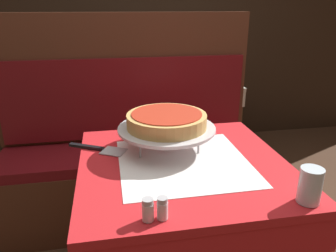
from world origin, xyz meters
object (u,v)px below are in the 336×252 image
dining_table_rear (182,90)px  deep_dish_pizza (167,120)px  dining_table_front (183,184)px  pepper_shaker (162,208)px  booth_bench (130,163)px  salt_shaker (148,210)px  pizza_server (98,149)px  condiment_caddy (186,71)px  pizza_pan_stand (167,129)px  water_glass_near (310,185)px

dining_table_rear → deep_dish_pizza: deep_dish_pizza is taller
dining_table_front → pepper_shaker: size_ratio=11.84×
booth_bench → dining_table_front: bearing=-77.9°
salt_shaker → dining_table_front: bearing=61.7°
dining_table_front → dining_table_rear: bearing=77.3°
pizza_server → condiment_caddy: condiment_caddy is taller
dining_table_front → condiment_caddy: 1.68m
pizza_pan_stand → dining_table_front: bearing=-72.4°
pizza_pan_stand → water_glass_near: water_glass_near is taller
booth_bench → pizza_pan_stand: booth_bench is taller
salt_shaker → dining_table_rear: bearing=74.3°
deep_dish_pizza → pizza_server: (-0.28, 0.04, -0.12)m
salt_shaker → pizza_server: bearing=105.7°
pizza_pan_stand → condiment_caddy: condiment_caddy is taller
deep_dish_pizza → pizza_server: deep_dish_pizza is taller
booth_bench → salt_shaker: booth_bench is taller
deep_dish_pizza → pizza_pan_stand: bearing=45.0°
deep_dish_pizza → water_glass_near: deep_dish_pizza is taller
dining_table_front → pepper_shaker: 0.39m
dining_table_rear → condiment_caddy: (0.06, 0.10, 0.14)m
pepper_shaker → condiment_caddy: bearing=74.5°
pizza_pan_stand → condiment_caddy: bearing=73.4°
dining_table_front → pizza_server: (-0.33, 0.18, 0.10)m
deep_dish_pizza → condiment_caddy: bearing=73.4°
water_glass_near → condiment_caddy: size_ratio=0.75×
booth_bench → water_glass_near: (0.48, -1.10, 0.43)m
deep_dish_pizza → booth_bench: bearing=100.8°
booth_bench → deep_dish_pizza: booth_bench is taller
water_glass_near → salt_shaker: water_glass_near is taller
salt_shaker → water_glass_near: bearing=0.1°
dining_table_rear → pizza_pan_stand: pizza_pan_stand is taller
booth_bench → pepper_shaker: booth_bench is taller
deep_dish_pizza → salt_shaker: bearing=-106.5°
dining_table_rear → pizza_pan_stand: 1.45m
deep_dish_pizza → condiment_caddy: size_ratio=2.17×
dining_table_front → pizza_pan_stand: 0.23m
dining_table_front → pizza_server: size_ratio=3.22×
dining_table_rear → salt_shaker: salt_shaker is taller
dining_table_rear → condiment_caddy: bearing=59.3°
dining_table_front → deep_dish_pizza: size_ratio=2.43×
pizza_server → pepper_shaker: bearing=-70.2°
water_glass_near → salt_shaker: bearing=-179.9°
pepper_shaker → condiment_caddy: size_ratio=0.45×
dining_table_front → deep_dish_pizza: (-0.04, 0.13, 0.23)m
booth_bench → pepper_shaker: (0.02, -1.10, 0.40)m
dining_table_front → water_glass_near: 0.49m
dining_table_front → deep_dish_pizza: deep_dish_pizza is taller
pizza_server → pepper_shaker: (0.19, -0.51, 0.03)m
water_glass_near → pepper_shaker: size_ratio=1.69×
water_glass_near → deep_dish_pizza: bearing=126.9°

